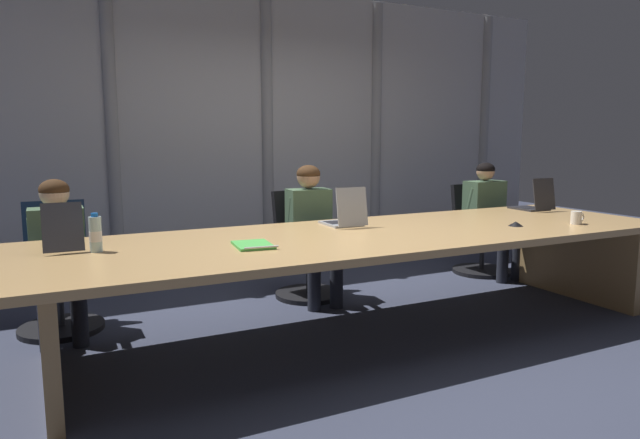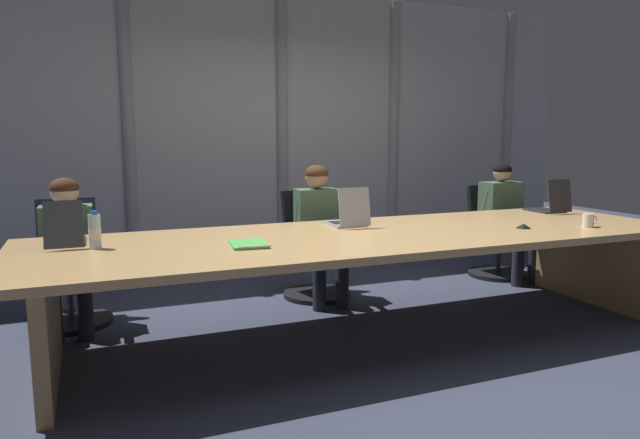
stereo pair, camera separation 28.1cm
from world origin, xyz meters
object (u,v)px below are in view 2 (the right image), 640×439
at_px(person_center, 506,214).
at_px(coffee_mug_near, 589,220).
at_px(laptop_center, 549,206).
at_px(office_chair_center, 496,242).
at_px(person_left_mid, 320,225).
at_px(laptop_left_mid, 348,218).
at_px(person_left_end, 67,245).
at_px(water_bottle_primary, 95,232).
at_px(office_chair_left_mid, 314,258).
at_px(spiral_notepad, 249,244).
at_px(laptop_left_end, 66,236).
at_px(conference_mic_left_side, 524,226).
at_px(office_chair_left_end, 69,279).

bearing_deg(person_center, coffee_mug_near, -17.65).
bearing_deg(coffee_mug_near, laptop_center, 64.65).
bearing_deg(office_chair_center, person_left_mid, -88.13).
distance_m(laptop_left_mid, person_left_mid, 0.62).
bearing_deg(laptop_left_mid, person_left_end, 74.16).
xyz_separation_m(laptop_center, water_bottle_primary, (-3.81, -0.25, 0.05)).
height_order(laptop_left_mid, person_center, person_center).
bearing_deg(water_bottle_primary, laptop_center, 3.73).
height_order(office_chair_center, coffee_mug_near, office_chair_center).
bearing_deg(office_chair_left_mid, spiral_notepad, -46.99).
distance_m(laptop_left_end, coffee_mug_near, 3.69).
relative_size(laptop_left_mid, person_center, 0.31).
height_order(person_center, coffee_mug_near, person_center).
bearing_deg(office_chair_center, conference_mic_left_side, -35.60).
bearing_deg(coffee_mug_near, office_chair_center, 75.30).
relative_size(person_center, water_bottle_primary, 5.00).
bearing_deg(person_center, laptop_center, -3.39).
height_order(person_left_mid, spiral_notepad, person_left_mid).
distance_m(conference_mic_left_side, spiral_notepad, 2.07).
bearing_deg(conference_mic_left_side, spiral_notepad, 176.52).
bearing_deg(person_left_end, laptop_left_mid, 73.79).
distance_m(office_chair_left_mid, conference_mic_left_side, 1.82).
relative_size(office_chair_left_end, coffee_mug_near, 7.29).
xyz_separation_m(laptop_left_end, person_center, (4.00, 0.62, -0.15)).
relative_size(conference_mic_left_side, spiral_notepad, 0.34).
distance_m(person_left_end, person_center, 4.01).
bearing_deg(person_center, laptop_left_mid, -75.26).
distance_m(laptop_center, office_chair_center, 0.87).
bearing_deg(spiral_notepad, office_chair_left_end, 137.46).
height_order(office_chair_left_end, office_chair_center, office_chair_left_end).
bearing_deg(laptop_left_mid, spiral_notepad, 118.53).
xyz_separation_m(person_center, water_bottle_primary, (-3.83, -0.83, 0.20)).
distance_m(office_chair_center, person_left_end, 4.04).
bearing_deg(laptop_left_end, office_chair_center, -78.16).
bearing_deg(office_chair_center, spiral_notepad, -69.84).
bearing_deg(water_bottle_primary, laptop_left_end, 129.54).
bearing_deg(water_bottle_primary, conference_mic_left_side, -7.31).
bearing_deg(person_left_mid, office_chair_left_end, -90.43).
bearing_deg(laptop_left_end, coffee_mug_near, -100.40).
distance_m(laptop_left_mid, spiral_notepad, 1.02).
bearing_deg(laptop_left_end, conference_mic_left_side, -99.66).
bearing_deg(office_chair_left_mid, person_center, 75.75).
height_order(person_center, conference_mic_left_side, person_center).
relative_size(coffee_mug_near, spiral_notepad, 0.40).
relative_size(office_chair_left_mid, office_chair_center, 1.02).
distance_m(laptop_left_mid, conference_mic_left_side, 1.31).
xyz_separation_m(office_chair_center, spiral_notepad, (-2.95, -1.23, 0.41)).
bearing_deg(office_chair_center, coffee_mug_near, -17.17).
relative_size(office_chair_left_mid, spiral_notepad, 2.88).
relative_size(person_left_end, spiral_notepad, 3.42).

